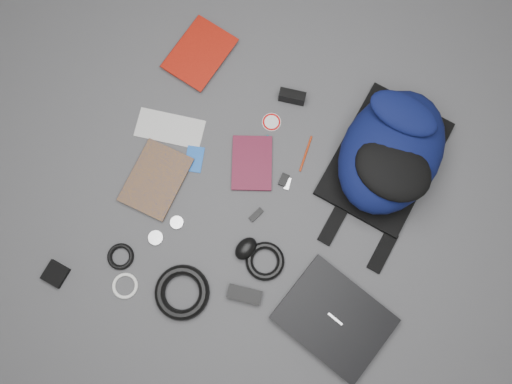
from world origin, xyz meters
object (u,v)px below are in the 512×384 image
(laptop, at_px, (334,319))
(power_brick, at_px, (244,294))
(backpack, at_px, (391,152))
(mouse, at_px, (246,249))
(dvd_case, at_px, (252,163))
(textbook_red, at_px, (179,41))
(compact_camera, at_px, (292,97))
(comic_book, at_px, (133,169))
(pouch, at_px, (56,274))

(laptop, bearing_deg, power_brick, -155.95)
(backpack, xyz_separation_m, mouse, (-0.35, -0.47, -0.08))
(backpack, xyz_separation_m, laptop, (0.01, -0.58, -0.09))
(power_brick, bearing_deg, dvd_case, 100.34)
(laptop, relative_size, textbook_red, 1.38)
(laptop, xyz_separation_m, power_brick, (-0.31, -0.03, -0.00))
(laptop, height_order, compact_camera, compact_camera)
(laptop, height_order, comic_book, laptop)
(compact_camera, height_order, mouse, compact_camera)
(comic_book, relative_size, power_brick, 2.18)
(dvd_case, bearing_deg, compact_camera, 60.40)
(backpack, height_order, textbook_red, backpack)
(dvd_case, bearing_deg, textbook_red, 121.38)
(textbook_red, xyz_separation_m, dvd_case, (0.42, -0.34, -0.01))
(comic_book, distance_m, pouch, 0.44)
(backpack, relative_size, textbook_red, 2.05)
(backpack, height_order, dvd_case, backpack)
(power_brick, relative_size, pouch, 1.56)
(textbook_red, height_order, comic_book, textbook_red)
(compact_camera, relative_size, mouse, 1.10)
(dvd_case, relative_size, compact_camera, 2.08)
(textbook_red, height_order, mouse, mouse)
(pouch, bearing_deg, textbook_red, 85.74)
(backpack, bearing_deg, textbook_red, 178.13)
(dvd_case, height_order, pouch, pouch)
(comic_book, bearing_deg, backpack, 27.47)
(pouch, bearing_deg, laptop, 11.54)
(comic_book, xyz_separation_m, dvd_case, (0.38, 0.17, -0.00))
(compact_camera, xyz_separation_m, power_brick, (0.09, -0.71, -0.01))
(mouse, distance_m, power_brick, 0.15)
(textbook_red, height_order, dvd_case, textbook_red)
(comic_book, bearing_deg, laptop, -11.35)
(backpack, relative_size, comic_book, 2.05)
(mouse, height_order, pouch, mouse)
(comic_book, distance_m, compact_camera, 0.62)
(backpack, height_order, pouch, backpack)
(dvd_case, bearing_deg, power_brick, -91.82)
(laptop, distance_m, comic_book, 0.86)
(comic_book, height_order, mouse, mouse)
(dvd_case, relative_size, mouse, 2.28)
(mouse, bearing_deg, compact_camera, 114.74)
(pouch, bearing_deg, mouse, 27.87)
(comic_book, height_order, dvd_case, comic_book)
(pouch, bearing_deg, comic_book, 76.54)
(compact_camera, bearing_deg, dvd_case, -107.77)
(comic_book, relative_size, dvd_case, 1.26)
(compact_camera, xyz_separation_m, mouse, (0.04, -0.57, -0.00))
(backpack, bearing_deg, mouse, -117.37)
(dvd_case, distance_m, compact_camera, 0.28)
(comic_book, distance_m, mouse, 0.49)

